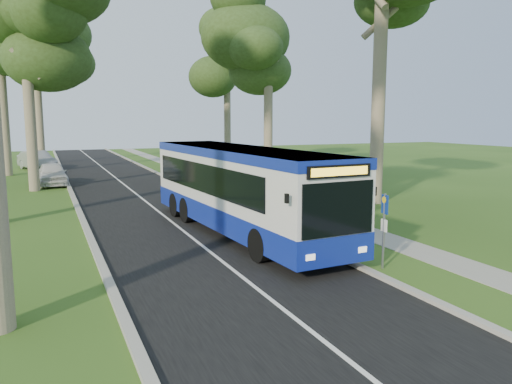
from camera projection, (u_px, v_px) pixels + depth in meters
ground at (304, 243)px, 17.83m from camera, size 120.00×120.00×0.00m
road at (150, 205)px, 25.56m from camera, size 7.00×100.00×0.02m
kerb_east at (215, 200)px, 26.92m from camera, size 0.25×100.00×0.12m
kerb_west at (78, 209)px, 24.19m from camera, size 0.25×100.00×0.12m
centre_line at (150, 205)px, 25.56m from camera, size 0.12×100.00×0.00m
footpath at (266, 197)px, 28.09m from camera, size 1.50×100.00×0.02m
bus at (240, 190)px, 19.06m from camera, size 3.47×12.63×3.31m
bus_stop_sign at (384, 222)px, 14.58m from camera, size 0.09×0.32×2.25m
bus_shelter at (322, 179)px, 20.30m from camera, size 2.35×3.54×2.80m
litter_bin at (309, 225)px, 18.85m from camera, size 0.48×0.48×0.83m
car_white at (52, 174)px, 33.20m from camera, size 1.95×4.51×1.52m
car_silver at (37, 160)px, 43.45m from camera, size 3.39×5.23×1.63m
tree_west_c at (24, 26)px, 29.26m from camera, size 5.20×5.20×13.22m
tree_west_e at (35, 48)px, 47.47m from camera, size 5.20×5.20×14.89m
tree_east_c at (268, 37)px, 35.37m from camera, size 5.20×5.20×13.72m
tree_east_d at (227, 59)px, 46.77m from camera, size 5.20×5.20×13.48m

